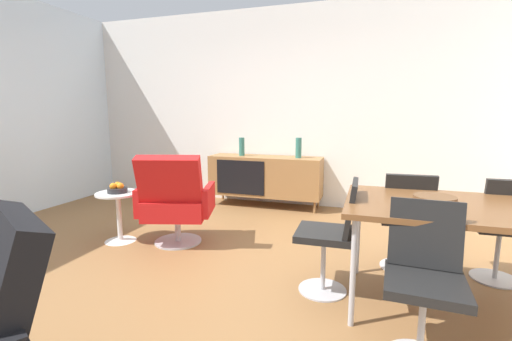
% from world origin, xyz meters
% --- Properties ---
extents(ground_plane, '(8.32, 8.32, 0.00)m').
position_xyz_m(ground_plane, '(0.00, 0.00, 0.00)').
color(ground_plane, olive).
extents(wall_back, '(6.80, 0.12, 2.80)m').
position_xyz_m(wall_back, '(0.00, 2.60, 1.40)').
color(wall_back, white).
rests_on(wall_back, ground_plane).
extents(sideboard, '(1.60, 0.45, 0.72)m').
position_xyz_m(sideboard, '(-0.26, 2.30, 0.44)').
color(sideboard, olive).
rests_on(sideboard, ground_plane).
extents(vase_cobalt, '(0.08, 0.08, 0.26)m').
position_xyz_m(vase_cobalt, '(-0.62, 2.30, 0.85)').
color(vase_cobalt, '#337266').
rests_on(vase_cobalt, sideboard).
extents(vase_sculptural_dark, '(0.08, 0.08, 0.28)m').
position_xyz_m(vase_sculptural_dark, '(0.22, 2.30, 0.86)').
color(vase_sculptural_dark, '#337266').
rests_on(vase_sculptural_dark, sideboard).
extents(dining_table, '(1.60, 0.90, 0.74)m').
position_xyz_m(dining_table, '(1.82, 0.07, 0.70)').
color(dining_table, brown).
rests_on(dining_table, ground_plane).
extents(wooden_bowl_on_table, '(0.26, 0.26, 0.06)m').
position_xyz_m(wooden_bowl_on_table, '(1.57, 0.02, 0.77)').
color(wooden_bowl_on_table, brown).
rests_on(wooden_bowl_on_table, dining_table).
extents(dining_chair_near_window, '(0.43, 0.41, 0.86)m').
position_xyz_m(dining_chair_near_window, '(0.93, 0.07, 0.47)').
color(dining_chair_near_window, black).
rests_on(dining_chair_near_window, ground_plane).
extents(dining_chair_front_left, '(0.42, 0.44, 0.86)m').
position_xyz_m(dining_chair_front_left, '(1.47, -0.49, 0.47)').
color(dining_chair_front_left, black).
rests_on(dining_chair_front_left, ground_plane).
extents(dining_chair_back_left, '(0.42, 0.44, 0.86)m').
position_xyz_m(dining_chair_back_left, '(1.47, 0.63, 0.47)').
color(dining_chair_back_left, black).
rests_on(dining_chair_back_left, ground_plane).
extents(dining_chair_back_right, '(0.41, 0.43, 0.86)m').
position_xyz_m(dining_chair_back_right, '(2.17, 0.63, 0.47)').
color(dining_chair_back_right, black).
rests_on(dining_chair_back_right, ground_plane).
extents(lounge_chair_red, '(0.84, 0.80, 0.95)m').
position_xyz_m(lounge_chair_red, '(-0.68, 0.56, 0.47)').
color(lounge_chair_red, red).
rests_on(lounge_chair_red, ground_plane).
extents(side_table_round, '(0.44, 0.44, 0.52)m').
position_xyz_m(side_table_round, '(-1.30, 0.47, 0.32)').
color(side_table_round, white).
rests_on(side_table_round, ground_plane).
extents(fruit_bowl, '(0.20, 0.20, 0.11)m').
position_xyz_m(fruit_bowl, '(-1.30, 0.47, 0.56)').
color(fruit_bowl, '#262628').
rests_on(fruit_bowl, side_table_round).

